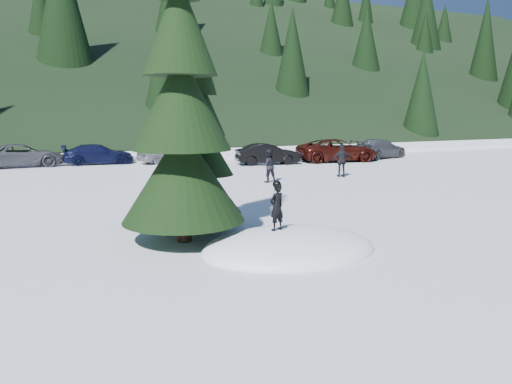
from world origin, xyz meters
name	(u,v)px	position (x,y,z in m)	size (l,w,h in m)	color
ground	(289,249)	(0.00, 0.00, 0.00)	(200.00, 200.00, 0.00)	white
snow_mound	(289,249)	(0.00, 0.00, 0.00)	(4.48, 3.52, 0.96)	white
forest_hillside	(84,32)	(0.00, 54.00, 12.50)	(200.00, 60.00, 25.00)	black
spruce_tall	(181,114)	(-2.20, 1.80, 3.32)	(3.20, 3.20, 8.60)	#311C10
spruce_short	(203,156)	(-1.20, 3.20, 2.10)	(2.20, 2.20, 5.37)	#311C10
child_skier	(277,207)	(-0.27, 0.18, 1.07)	(0.43, 0.28, 1.17)	black
adult_0	(268,166)	(4.32, 10.66, 0.79)	(0.77, 0.60, 1.58)	black
adult_1	(342,161)	(8.56, 10.88, 0.83)	(0.97, 0.40, 1.65)	black
car_2	(22,155)	(-6.65, 22.41, 0.69)	(2.29, 4.96, 1.38)	#4A4B51
car_3	(98,154)	(-2.25, 22.13, 0.63)	(1.76, 4.32, 1.26)	black
car_4	(166,153)	(1.87, 21.24, 0.63)	(1.49, 3.71, 1.26)	gray
car_5	(268,154)	(7.54, 17.75, 0.66)	(1.39, 3.99, 1.31)	black
car_6	(337,150)	(12.53, 17.56, 0.74)	(2.46, 5.34, 1.48)	black
car_7	(379,149)	(16.40, 18.24, 0.69)	(1.92, 4.73, 1.37)	#414447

